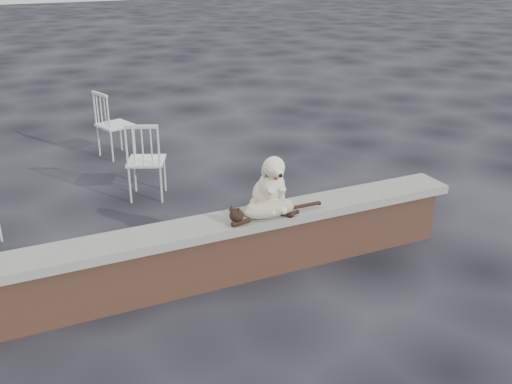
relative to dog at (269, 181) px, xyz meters
name	(u,v)px	position (x,y,z in m)	size (l,w,h in m)	color
ground	(140,298)	(-1.23, -0.04, -0.85)	(60.00, 60.00, 0.00)	black
brick_wall	(138,273)	(-1.23, -0.04, -0.60)	(6.00, 0.30, 0.50)	brown
capstone	(135,242)	(-1.23, -0.04, -0.31)	(6.20, 0.40, 0.08)	slate
dog	(269,181)	(0.00, 0.00, 0.00)	(0.36, 0.47, 0.55)	beige
cat	(268,208)	(-0.08, -0.15, -0.18)	(1.06, 0.25, 0.18)	tan
chair_e	(115,124)	(-0.56, 3.76, -0.38)	(0.56, 0.56, 0.94)	white
chair_c	(146,159)	(-0.56, 2.11, -0.38)	(0.56, 0.56, 0.94)	white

